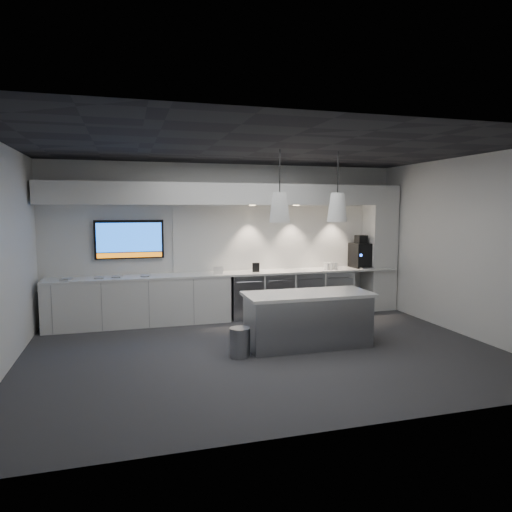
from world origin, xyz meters
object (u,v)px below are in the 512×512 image
object	(u,v)px
wall_tv	(129,239)
island	(308,319)
coffee_machine	(361,254)
bin	(240,342)

from	to	relation	value
wall_tv	island	world-z (taller)	wall_tv
island	coffee_machine	world-z (taller)	coffee_machine
island	coffee_machine	xyz separation A→B (m)	(2.04, 2.08, 0.75)
wall_tv	island	bearing A→B (deg)	-41.54
bin	wall_tv	bearing A→B (deg)	120.13
island	coffee_machine	size ratio (longest dim) A/B	2.92
bin	island	bearing A→B (deg)	11.27
island	bin	size ratio (longest dim) A/B	4.68
coffee_machine	wall_tv	bearing A→B (deg)	173.99
wall_tv	bin	bearing A→B (deg)	-59.87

